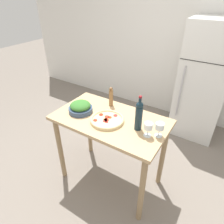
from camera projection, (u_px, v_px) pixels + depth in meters
ground_plane at (111, 178)px, 2.53m from camera, size 14.00×14.00×0.00m
wall_back at (176, 41)px, 3.23m from camera, size 6.40×0.09×2.60m
refrigerator at (204, 82)px, 2.92m from camera, size 0.66×0.66×1.73m
prep_counter at (110, 130)px, 2.12m from camera, size 1.17×0.67×0.91m
wine_bottle at (139, 115)px, 1.81m from camera, size 0.07×0.07×0.35m
wine_glass_near at (148, 127)px, 1.75m from camera, size 0.08×0.08×0.14m
wine_glass_far at (160, 127)px, 1.75m from camera, size 0.08×0.08×0.14m
pepper_mill at (111, 97)px, 2.21m from camera, size 0.05×0.05×0.22m
salad_bowl at (80, 107)px, 2.12m from camera, size 0.25×0.25×0.12m
homemade_pizza at (107, 120)px, 1.99m from camera, size 0.34×0.34×0.04m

